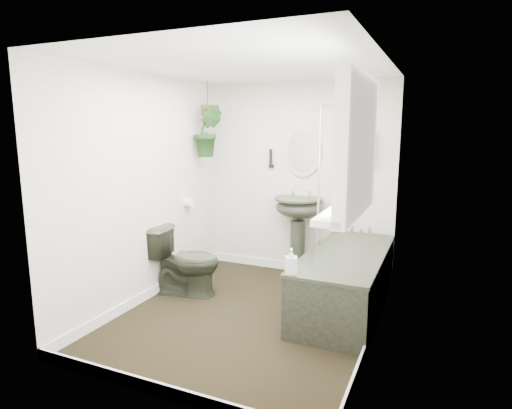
% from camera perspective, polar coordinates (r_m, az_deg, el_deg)
% --- Properties ---
extents(floor, '(2.30, 2.80, 0.02)m').
position_cam_1_polar(floor, '(4.23, -0.85, -14.60)').
color(floor, black).
rests_on(floor, ground).
extents(ceiling, '(2.30, 2.80, 0.02)m').
position_cam_1_polar(ceiling, '(3.88, -0.94, 18.25)').
color(ceiling, white).
rests_on(ceiling, ground).
extents(wall_back, '(2.30, 0.02, 2.30)m').
position_cam_1_polar(wall_back, '(5.19, 5.62, 3.35)').
color(wall_back, white).
rests_on(wall_back, ground).
extents(wall_front, '(2.30, 0.02, 2.30)m').
position_cam_1_polar(wall_front, '(2.70, -13.49, -3.30)').
color(wall_front, white).
rests_on(wall_front, ground).
extents(wall_left, '(0.02, 2.80, 2.30)m').
position_cam_1_polar(wall_left, '(4.50, -14.46, 2.00)').
color(wall_left, white).
rests_on(wall_left, ground).
extents(wall_right, '(0.02, 2.80, 2.30)m').
position_cam_1_polar(wall_right, '(3.57, 16.27, -0.15)').
color(wall_right, white).
rests_on(wall_right, ground).
extents(skirting, '(2.30, 2.80, 0.10)m').
position_cam_1_polar(skirting, '(4.21, -0.85, -13.86)').
color(skirting, white).
rests_on(skirting, floor).
extents(bathtub, '(0.72, 1.72, 0.58)m').
position_cam_1_polar(bathtub, '(4.33, 11.81, -9.95)').
color(bathtub, '#2B3022').
rests_on(bathtub, floor).
extents(bath_screen, '(0.04, 0.72, 1.40)m').
position_cam_1_polar(bath_screen, '(4.65, 9.54, 4.06)').
color(bath_screen, silver).
rests_on(bath_screen, bathtub).
extents(shower_box, '(0.20, 0.10, 0.35)m').
position_cam_1_polar(shower_box, '(4.90, 14.43, 7.36)').
color(shower_box, white).
rests_on(shower_box, wall_back).
extents(oval_mirror, '(0.46, 0.03, 0.62)m').
position_cam_1_polar(oval_mirror, '(5.11, 6.23, 7.16)').
color(oval_mirror, beige).
rests_on(oval_mirror, wall_back).
extents(wall_sconce, '(0.04, 0.04, 0.22)m').
position_cam_1_polar(wall_sconce, '(5.24, 1.98, 6.20)').
color(wall_sconce, black).
rests_on(wall_sconce, wall_back).
extents(toilet_roll_holder, '(0.11, 0.11, 0.11)m').
position_cam_1_polar(toilet_roll_holder, '(5.06, -8.92, 0.23)').
color(toilet_roll_holder, white).
rests_on(toilet_roll_holder, wall_left).
extents(window_recess, '(0.08, 1.00, 0.90)m').
position_cam_1_polar(window_recess, '(2.84, 13.44, 7.56)').
color(window_recess, white).
rests_on(window_recess, wall_right).
extents(window_sill, '(0.18, 1.00, 0.04)m').
position_cam_1_polar(window_sill, '(2.90, 11.74, -0.68)').
color(window_sill, white).
rests_on(window_sill, wall_right).
extents(window_blinds, '(0.01, 0.86, 0.76)m').
position_cam_1_polar(window_blinds, '(2.85, 12.54, 7.61)').
color(window_blinds, white).
rests_on(window_blinds, wall_right).
extents(toilet, '(0.79, 0.55, 0.73)m').
position_cam_1_polar(toilet, '(4.67, -9.30, -7.37)').
color(toilet, '#2B3022').
rests_on(toilet, floor).
extents(pedestal_sink, '(0.67, 0.61, 0.96)m').
position_cam_1_polar(pedestal_sink, '(5.14, 5.57, -4.31)').
color(pedestal_sink, '#2B3022').
rests_on(pedestal_sink, floor).
extents(sill_plant, '(0.28, 0.26, 0.25)m').
position_cam_1_polar(sill_plant, '(3.17, 12.99, 2.80)').
color(sill_plant, black).
rests_on(sill_plant, window_sill).
extents(hanging_plant, '(0.41, 0.38, 0.60)m').
position_cam_1_polar(hanging_plant, '(5.13, -6.41, 9.69)').
color(hanging_plant, black).
rests_on(hanging_plant, ceiling).
extents(soap_bottle, '(0.12, 0.13, 0.21)m').
position_cam_1_polar(soap_bottle, '(3.55, 4.72, -7.53)').
color(soap_bottle, black).
rests_on(soap_bottle, bathtub).
extents(hanging_pot, '(0.16, 0.16, 0.12)m').
position_cam_1_polar(hanging_pot, '(5.14, -6.47, 12.38)').
color(hanging_pot, '#44362A').
rests_on(hanging_pot, ceiling).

